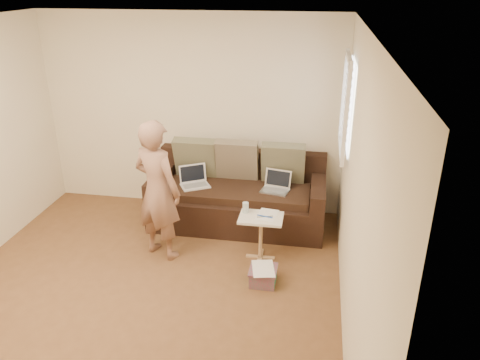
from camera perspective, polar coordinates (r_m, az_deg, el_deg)
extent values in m
plane|color=brown|center=(4.92, -12.41, -14.31)|extent=(4.50, 4.50, 0.00)
plane|color=white|center=(3.93, -15.84, 17.26)|extent=(4.50, 4.50, 0.00)
plane|color=beige|center=(6.25, -5.99, 7.97)|extent=(4.00, 0.00, 4.00)
plane|color=beige|center=(3.94, 13.93, -2.33)|extent=(0.00, 4.50, 4.50)
imported|color=brown|center=(5.22, -10.03, -1.26)|extent=(0.70, 0.60, 1.62)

